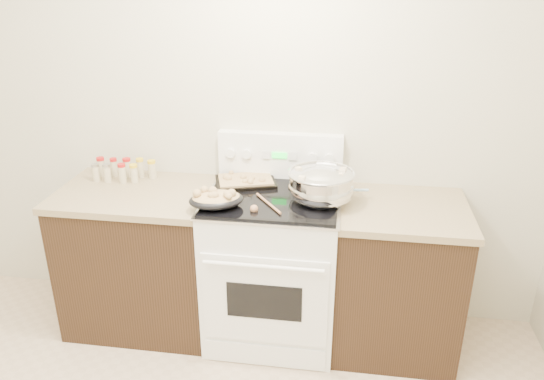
# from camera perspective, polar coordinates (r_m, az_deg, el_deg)

# --- Properties ---
(room_shell) EXTENTS (4.10, 3.60, 2.75)m
(room_shell) POSITION_cam_1_polar(r_m,az_deg,el_deg) (1.58, -20.36, 4.71)
(room_shell) COLOR beige
(room_shell) RESTS_ON ground
(counter_left) EXTENTS (0.93, 0.67, 0.92)m
(counter_left) POSITION_cam_1_polar(r_m,az_deg,el_deg) (3.46, -13.69, -7.02)
(counter_left) COLOR black
(counter_left) RESTS_ON ground
(counter_right) EXTENTS (0.73, 0.67, 0.92)m
(counter_right) POSITION_cam_1_polar(r_m,az_deg,el_deg) (3.25, 13.17, -9.10)
(counter_right) COLOR black
(counter_right) RESTS_ON ground
(kitchen_range) EXTENTS (0.78, 0.73, 1.22)m
(kitchen_range) POSITION_cam_1_polar(r_m,az_deg,el_deg) (3.24, 0.14, -7.94)
(kitchen_range) COLOR white
(kitchen_range) RESTS_ON ground
(mixing_bowl) EXTENTS (0.45, 0.45, 0.22)m
(mixing_bowl) POSITION_cam_1_polar(r_m,az_deg,el_deg) (2.95, 5.30, 0.45)
(mixing_bowl) COLOR silver
(mixing_bowl) RESTS_ON kitchen_range
(roasting_pan) EXTENTS (0.35, 0.29, 0.11)m
(roasting_pan) POSITION_cam_1_polar(r_m,az_deg,el_deg) (2.88, -6.03, -0.94)
(roasting_pan) COLOR black
(roasting_pan) RESTS_ON kitchen_range
(baking_sheet) EXTENTS (0.41, 0.34, 0.06)m
(baking_sheet) POSITION_cam_1_polar(r_m,az_deg,el_deg) (3.18, -2.93, 1.01)
(baking_sheet) COLOR black
(baking_sheet) RESTS_ON kitchen_range
(wooden_spoon) EXTENTS (0.18, 0.24, 0.04)m
(wooden_spoon) POSITION_cam_1_polar(r_m,az_deg,el_deg) (2.86, -1.32, -1.80)
(wooden_spoon) COLOR #A26F4A
(wooden_spoon) RESTS_ON kitchen_range
(blue_ladle) EXTENTS (0.25, 0.20, 0.11)m
(blue_ladle) POSITION_cam_1_polar(r_m,az_deg,el_deg) (2.93, 6.54, -0.81)
(blue_ladle) COLOR #98C3E3
(blue_ladle) RESTS_ON kitchen_range
(spice_jars) EXTENTS (0.39, 0.15, 0.12)m
(spice_jars) POSITION_cam_1_polar(r_m,az_deg,el_deg) (3.43, -15.80, 2.10)
(spice_jars) COLOR #BFB28C
(spice_jars) RESTS_ON counter_left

